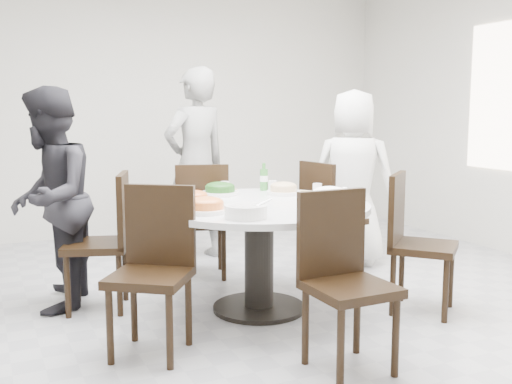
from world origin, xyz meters
name	(u,v)px	position (x,y,z in m)	size (l,w,h in m)	color
floor	(248,315)	(0.00, 0.00, 0.00)	(6.00, 6.00, 0.01)	#A3A4A8
wall_back	(136,107)	(0.00, 3.00, 1.40)	(6.00, 0.01, 2.80)	silver
dining_table	(259,257)	(0.12, 0.06, 0.38)	(1.50, 1.50, 0.75)	silver
chair_ne	(334,217)	(1.10, 0.67, 0.47)	(0.42, 0.42, 0.95)	black
chair_n	(201,220)	(0.04, 1.04, 0.47)	(0.42, 0.42, 0.95)	black
chair_nw	(96,242)	(-0.89, 0.56, 0.47)	(0.42, 0.42, 0.95)	black
chair_sw	(150,273)	(-0.76, -0.37, 0.47)	(0.42, 0.42, 0.95)	black
chair_s	(350,284)	(0.14, -1.02, 0.47)	(0.42, 0.42, 0.95)	black
chair_se	(424,244)	(1.12, -0.44, 0.47)	(0.42, 0.42, 0.95)	black
diner_right	(353,178)	(1.42, 0.86, 0.78)	(0.76, 0.49, 1.55)	white
diner_middle	(196,164)	(0.20, 1.61, 0.88)	(0.64, 0.42, 1.76)	black
diner_left	(50,199)	(-1.17, 0.71, 0.77)	(0.75, 0.58, 1.54)	black
dish_greens	(220,190)	(0.02, 0.53, 0.79)	(0.28, 0.28, 0.07)	white
dish_pale	(283,190)	(0.46, 0.36, 0.78)	(0.25, 0.25, 0.07)	white
dish_orange	(192,199)	(-0.32, 0.20, 0.79)	(0.27, 0.27, 0.07)	white
dish_redbrown	(332,198)	(0.58, -0.12, 0.78)	(0.28, 0.28, 0.07)	white
dish_tofu	(206,207)	(-0.34, -0.13, 0.79)	(0.29, 0.29, 0.07)	white
rice_bowl	(330,201)	(0.41, -0.37, 0.81)	(0.26, 0.26, 0.11)	silver
soup_bowl	(246,212)	(-0.19, -0.41, 0.79)	(0.25, 0.25, 0.08)	white
beverage_bottle	(264,177)	(0.42, 0.62, 0.86)	(0.06, 0.06, 0.22)	#337C31
tea_cups	(226,186)	(0.14, 0.71, 0.79)	(0.07, 0.07, 0.08)	white
chopsticks	(218,190)	(0.08, 0.73, 0.76)	(0.24, 0.04, 0.01)	tan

